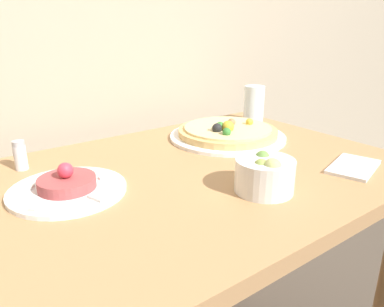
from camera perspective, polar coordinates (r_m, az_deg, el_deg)
The scene contains 7 objects.
dining_table at distance 0.95m, azimuth -0.53°, elevation -9.76°, with size 1.07×0.73×0.78m.
pizza_plate at distance 1.15m, azimuth 5.44°, elevation 3.16°, with size 0.35×0.35×0.06m.
tartare_plate at distance 0.82m, azimuth -18.45°, elevation -4.85°, with size 0.24×0.24×0.07m.
small_bowl at distance 0.79m, azimuth 11.02°, elevation -3.16°, with size 0.12×0.12×0.08m.
drinking_glass at distance 1.35m, azimuth 9.42°, elevation 7.48°, with size 0.07×0.07×0.13m.
napkin at distance 0.99m, azimuth 23.39°, elevation -1.87°, with size 0.18×0.13×0.01m.
salt_shaker at distance 0.98m, azimuth -24.72°, elevation -0.27°, with size 0.03×0.03×0.07m.
Camera 1 is at (-0.49, -0.30, 1.12)m, focal length 35.00 mm.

